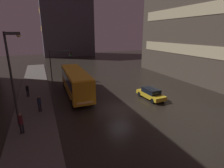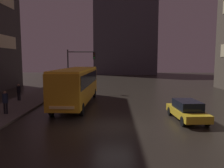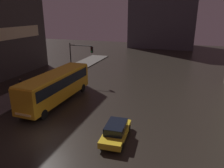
{
  "view_description": "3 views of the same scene",
  "coord_description": "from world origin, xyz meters",
  "views": [
    {
      "loc": [
        -7.78,
        -16.38,
        8.32
      ],
      "look_at": [
        1.41,
        5.92,
        1.25
      ],
      "focal_mm": 28.0,
      "sensor_mm": 36.0,
      "label": 1
    },
    {
      "loc": [
        0.04,
        -13.64,
        4.27
      ],
      "look_at": [
        -0.31,
        7.91,
        1.87
      ],
      "focal_mm": 35.0,
      "sensor_mm": 36.0,
      "label": 2
    },
    {
      "loc": [
        9.75,
        -13.27,
        9.9
      ],
      "look_at": [
        2.64,
        7.95,
        2.48
      ],
      "focal_mm": 35.0,
      "sensor_mm": 36.0,
      "label": 3
    }
  ],
  "objects": [
    {
      "name": "pedestrian_near",
      "position": [
        -8.37,
        2.6,
        1.21
      ],
      "size": [
        0.5,
        0.5,
        1.77
      ],
      "rotation": [
        0.0,
        0.0,
        2.81
      ],
      "color": "black",
      "rests_on": "sidewalk_left"
    },
    {
      "name": "sidewalk_left",
      "position": [
        -9.0,
        10.0,
        0.07
      ],
      "size": [
        4.0,
        48.0,
        0.15
      ],
      "color": "#56514C",
      "rests_on": "ground"
    },
    {
      "name": "ground_plane",
      "position": [
        0.0,
        0.0,
        0.0
      ],
      "size": [
        120.0,
        120.0,
        0.0
      ],
      "primitive_type": "plane",
      "color": "black"
    },
    {
      "name": "car_taxi",
      "position": [
        5.11,
        1.57,
        0.73
      ],
      "size": [
        1.99,
        4.3,
        1.41
      ],
      "rotation": [
        0.0,
        0.0,
        3.2
      ],
      "color": "gold",
      "rests_on": "ground"
    },
    {
      "name": "building_far_backdrop",
      "position": [
        2.78,
        54.03,
        12.72
      ],
      "size": [
        18.07,
        12.0,
        25.44
      ],
      "color": "#423D47",
      "rests_on": "ground"
    },
    {
      "name": "pedestrian_far",
      "position": [
        -9.79,
        8.11,
        1.14
      ],
      "size": [
        0.52,
        0.52,
        1.68
      ],
      "rotation": [
        0.0,
        0.0,
        3.74
      ],
      "color": "black",
      "rests_on": "sidewalk_left"
    },
    {
      "name": "bus_near",
      "position": [
        -3.61,
        6.78,
        2.12
      ],
      "size": [
        2.8,
        11.15,
        3.45
      ],
      "rotation": [
        0.0,
        0.0,
        3.12
      ],
      "color": "orange",
      "rests_on": "ground"
    },
    {
      "name": "traffic_light_main",
      "position": [
        -4.88,
        15.06,
        3.85
      ],
      "size": [
        3.7,
        0.35,
        5.6
      ],
      "color": "#2D2D2D",
      "rests_on": "ground"
    }
  ]
}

